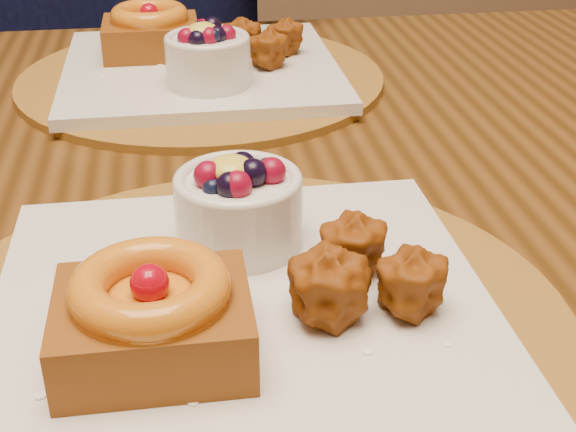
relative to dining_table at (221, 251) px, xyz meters
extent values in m
cube|color=#39210A|center=(0.00, 0.00, 0.06)|extent=(1.60, 0.90, 0.04)
cylinder|color=brown|center=(0.00, -0.22, 0.08)|extent=(0.38, 0.38, 0.01)
cube|color=silver|center=(0.00, -0.22, 0.09)|extent=(0.28, 0.28, 0.01)
cube|color=#541D07|center=(-0.05, -0.26, 0.11)|extent=(0.10, 0.08, 0.04)
torus|color=#A65B0A|center=(-0.05, -0.26, 0.14)|extent=(0.08, 0.08, 0.02)
sphere|color=#920211|center=(-0.05, -0.26, 0.14)|extent=(0.02, 0.02, 0.02)
sphere|color=#803C09|center=(0.07, -0.20, 0.11)|extent=(0.04, 0.04, 0.04)
sphere|color=#803C09|center=(0.04, -0.24, 0.11)|extent=(0.04, 0.04, 0.04)
sphere|color=#803C09|center=(0.09, -0.24, 0.11)|extent=(0.04, 0.04, 0.04)
cylinder|color=silver|center=(0.00, -0.15, 0.12)|extent=(0.08, 0.08, 0.04)
torus|color=silver|center=(0.00, -0.15, 0.14)|extent=(0.08, 0.08, 0.01)
ellipsoid|color=gold|center=(0.00, -0.15, 0.15)|extent=(0.03, 0.03, 0.02)
cylinder|color=brown|center=(0.00, 0.22, 0.08)|extent=(0.38, 0.38, 0.01)
cube|color=silver|center=(0.00, 0.22, 0.09)|extent=(0.28, 0.28, 0.01)
cube|color=#541D07|center=(-0.05, 0.26, 0.12)|extent=(0.10, 0.08, 0.04)
torus|color=#A65B0A|center=(-0.05, 0.26, 0.14)|extent=(0.08, 0.08, 0.02)
sphere|color=#920211|center=(-0.05, 0.26, 0.14)|extent=(0.02, 0.02, 0.02)
sphere|color=#803C09|center=(0.07, 0.20, 0.12)|extent=(0.04, 0.04, 0.04)
sphere|color=#803C09|center=(0.04, 0.24, 0.12)|extent=(0.04, 0.04, 0.04)
sphere|color=#803C09|center=(0.09, 0.24, 0.12)|extent=(0.04, 0.04, 0.04)
cylinder|color=silver|center=(0.00, 0.15, 0.12)|extent=(0.08, 0.08, 0.05)
torus|color=silver|center=(0.00, 0.15, 0.14)|extent=(0.08, 0.08, 0.01)
ellipsoid|color=gold|center=(0.00, 0.15, 0.15)|extent=(0.03, 0.03, 0.02)
cube|color=black|center=(-0.16, 0.53, -0.20)|extent=(0.50, 0.50, 0.04)
cylinder|color=black|center=(0.06, 0.34, -0.45)|extent=(0.04, 0.04, 0.46)
cylinder|color=black|center=(0.02, 0.75, -0.45)|extent=(0.04, 0.04, 0.46)
cube|color=black|center=(-0.18, 0.74, 0.05)|extent=(0.47, 0.07, 0.49)
camera|label=1|loc=(-0.03, -0.59, 0.36)|focal=50.00mm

